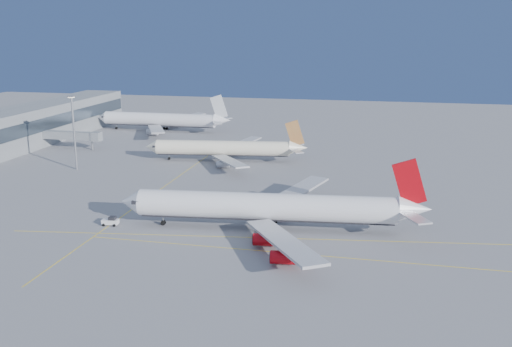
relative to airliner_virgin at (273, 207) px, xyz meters
name	(u,v)px	position (x,y,z in m)	size (l,w,h in m)	color
ground	(283,229)	(2.28, 0.66, -5.28)	(500.00, 500.00, 0.00)	slate
terminal	(42,122)	(-112.66, 85.66, 2.23)	(18.40, 110.00, 15.00)	gray
jet_bridge	(75,136)	(-90.83, 72.66, -0.11)	(23.60, 3.60, 6.90)	gray
taxiway_lines	(228,216)	(-12.44, 7.00, -5.27)	(118.86, 140.00, 0.02)	yellow
airliner_virgin	(273,207)	(0.00, 0.00, 0.00)	(71.01, 63.47, 17.51)	white
airliner_etihad	(226,148)	(-28.98, 65.45, -0.77)	(56.68, 51.95, 14.80)	#ECE4C9
airliner_third	(162,120)	(-72.89, 117.31, -0.11)	(63.52, 58.80, 17.10)	white
pushback_tug	(111,221)	(-37.46, -5.32, -4.30)	(3.89, 2.56, 2.10)	white
light_mast	(74,126)	(-73.51, 43.01, 8.99)	(2.09, 2.09, 24.17)	gray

